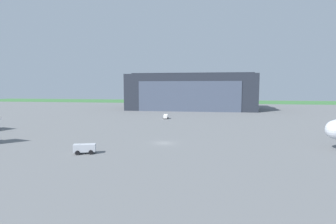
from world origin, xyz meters
name	(u,v)px	position (x,y,z in m)	size (l,w,h in m)	color
ground_plane	(164,143)	(0.00, 0.00, 0.00)	(440.00, 440.00, 0.00)	slate
grass_field_strip	(198,102)	(0.00, 186.76, 0.04)	(440.00, 56.00, 0.08)	#3A723A
maintenance_hangar	(191,92)	(-0.67, 105.14, 10.72)	(74.88, 41.59, 22.36)	#232833
stair_truck	(166,116)	(-7.84, 49.76, 1.02)	(2.31, 3.54, 1.89)	white
baggage_tug	(85,148)	(-14.39, -12.98, 1.18)	(4.68, 3.12, 2.03)	#B7BCC6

